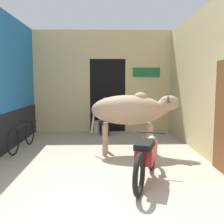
{
  "coord_description": "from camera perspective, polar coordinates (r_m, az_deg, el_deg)",
  "views": [
    {
      "loc": [
        0.08,
        -3.64,
        1.7
      ],
      "look_at": [
        0.24,
        2.32,
        1.0
      ],
      "focal_mm": 42.0,
      "sensor_mm": 36.0,
      "label": 1
    }
  ],
  "objects": [
    {
      "name": "ground_plane",
      "position": [
        4.02,
        -2.68,
        -18.28
      ],
      "size": [
        30.0,
        30.0,
        0.0
      ],
      "primitive_type": "plane",
      "color": "tan"
    },
    {
      "name": "wall_left_shopfront",
      "position": [
        6.68,
        -23.22,
        5.59
      ],
      "size": [
        0.25,
        5.16,
        3.37
      ],
      "color": "#236BAD",
      "rests_on": "ground_plane"
    },
    {
      "name": "wall_back_with_doorway",
      "position": [
        9.09,
        -1.59,
        5.36
      ],
      "size": [
        4.57,
        0.93,
        3.37
      ],
      "color": "#D1BC84",
      "rests_on": "ground_plane"
    },
    {
      "name": "wall_right_with_door",
      "position": [
        6.58,
        18.94,
        6.07
      ],
      "size": [
        0.22,
        5.16,
        3.37
      ],
      "color": "#D1BC84",
      "rests_on": "ground_plane"
    },
    {
      "name": "cow",
      "position": [
        6.08,
        4.21,
        0.41
      ],
      "size": [
        2.06,
        0.81,
        1.45
      ],
      "color": "tan",
      "rests_on": "ground_plane"
    },
    {
      "name": "motorcycle_near",
      "position": [
        4.53,
        7.51,
        -9.52
      ],
      "size": [
        0.78,
        1.82,
        0.77
      ],
      "color": "black",
      "rests_on": "ground_plane"
    },
    {
      "name": "bicycle",
      "position": [
        6.93,
        -18.95,
        -4.97
      ],
      "size": [
        0.44,
        1.72,
        0.67
      ],
      "color": "black",
      "rests_on": "ground_plane"
    },
    {
      "name": "shopkeeper_seated",
      "position": [
        8.33,
        -1.54,
        -0.72
      ],
      "size": [
        0.38,
        0.33,
        1.19
      ],
      "color": "#282833",
      "rests_on": "ground_plane"
    },
    {
      "name": "plastic_stool",
      "position": [
        8.58,
        -3.36,
        -3.23
      ],
      "size": [
        0.28,
        0.28,
        0.41
      ],
      "color": "beige",
      "rests_on": "ground_plane"
    }
  ]
}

